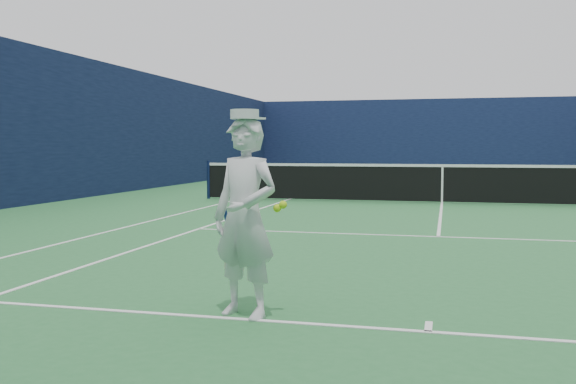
# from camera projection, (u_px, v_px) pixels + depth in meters

# --- Properties ---
(ground) EXTENTS (80.00, 80.00, 0.00)m
(ground) POSITION_uv_depth(u_px,v_px,m) (442.00, 203.00, 16.50)
(ground) COLOR #296E37
(ground) RESTS_ON ground
(court_markings) EXTENTS (11.03, 23.83, 0.01)m
(court_markings) POSITION_uv_depth(u_px,v_px,m) (442.00, 203.00, 16.50)
(court_markings) COLOR white
(court_markings) RESTS_ON ground
(windscreen_fence) EXTENTS (20.12, 36.12, 4.00)m
(windscreen_fence) POSITION_uv_depth(u_px,v_px,m) (443.00, 125.00, 16.36)
(windscreen_fence) COLOR #10183B
(windscreen_fence) RESTS_ON ground
(tennis_net) EXTENTS (12.88, 0.09, 1.07)m
(tennis_net) POSITION_uv_depth(u_px,v_px,m) (442.00, 182.00, 16.46)
(tennis_net) COLOR #141E4C
(tennis_net) RESTS_ON ground
(tennis_player) EXTENTS (0.72, 0.67, 1.76)m
(tennis_player) POSITION_uv_depth(u_px,v_px,m) (245.00, 217.00, 5.42)
(tennis_player) COLOR white
(tennis_player) RESTS_ON ground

